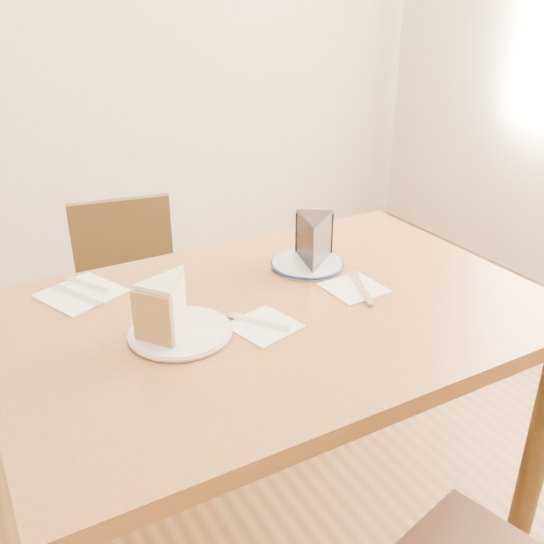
{
  "coord_description": "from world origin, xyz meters",
  "views": [
    {
      "loc": [
        -0.59,
        -1.02,
        1.4
      ],
      "look_at": [
        0.03,
        0.08,
        0.8
      ],
      "focal_mm": 40.0,
      "sensor_mm": 36.0,
      "label": 1
    }
  ],
  "objects_px": {
    "table": "(277,345)",
    "carrot_cake": "(170,305)",
    "chair_far": "(134,310)",
    "plate_navy": "(307,264)",
    "plate_cream": "(181,332)",
    "chocolate_cake": "(314,243)"
  },
  "relations": [
    {
      "from": "plate_navy",
      "to": "chocolate_cake",
      "type": "height_order",
      "value": "chocolate_cake"
    },
    {
      "from": "table",
      "to": "chocolate_cake",
      "type": "distance_m",
      "value": 0.29
    },
    {
      "from": "table",
      "to": "carrot_cake",
      "type": "bearing_deg",
      "value": 176.63
    },
    {
      "from": "chair_far",
      "to": "plate_cream",
      "type": "bearing_deg",
      "value": 91.78
    },
    {
      "from": "table",
      "to": "carrot_cake",
      "type": "xyz_separation_m",
      "value": [
        -0.24,
        0.01,
        0.16
      ]
    },
    {
      "from": "chair_far",
      "to": "table",
      "type": "bearing_deg",
      "value": 109.97
    },
    {
      "from": "chair_far",
      "to": "plate_navy",
      "type": "relative_size",
      "value": 4.38
    },
    {
      "from": "plate_navy",
      "to": "carrot_cake",
      "type": "height_order",
      "value": "carrot_cake"
    },
    {
      "from": "plate_cream",
      "to": "chocolate_cake",
      "type": "distance_m",
      "value": 0.44
    },
    {
      "from": "chair_far",
      "to": "chocolate_cake",
      "type": "height_order",
      "value": "chocolate_cake"
    },
    {
      "from": "table",
      "to": "chair_far",
      "type": "distance_m",
      "value": 0.76
    },
    {
      "from": "carrot_cake",
      "to": "table",
      "type": "bearing_deg",
      "value": 49.21
    },
    {
      "from": "carrot_cake",
      "to": "chocolate_cake",
      "type": "height_order",
      "value": "same"
    },
    {
      "from": "plate_navy",
      "to": "plate_cream",
      "type": "bearing_deg",
      "value": -158.85
    },
    {
      "from": "plate_cream",
      "to": "plate_navy",
      "type": "xyz_separation_m",
      "value": [
        0.41,
        0.16,
        0.0
      ]
    },
    {
      "from": "chair_far",
      "to": "plate_cream",
      "type": "height_order",
      "value": "chair_far"
    },
    {
      "from": "chair_far",
      "to": "carrot_cake",
      "type": "relative_size",
      "value": 6.49
    },
    {
      "from": "chair_far",
      "to": "plate_navy",
      "type": "height_order",
      "value": "chair_far"
    },
    {
      "from": "plate_cream",
      "to": "carrot_cake",
      "type": "height_order",
      "value": "carrot_cake"
    },
    {
      "from": "table",
      "to": "plate_cream",
      "type": "height_order",
      "value": "plate_cream"
    },
    {
      "from": "plate_navy",
      "to": "chocolate_cake",
      "type": "distance_m",
      "value": 0.06
    },
    {
      "from": "carrot_cake",
      "to": "chocolate_cake",
      "type": "bearing_deg",
      "value": 69.33
    }
  ]
}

